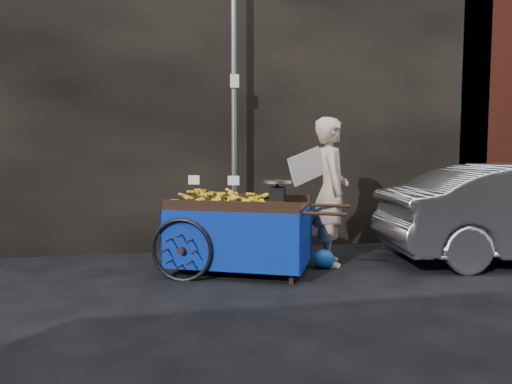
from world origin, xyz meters
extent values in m
plane|color=black|center=(0.00, 0.00, 0.00)|extent=(80.00, 80.00, 0.00)
cube|color=black|center=(-1.00, 2.60, 2.50)|extent=(11.00, 2.00, 5.00)
cube|color=#591E14|center=(5.50, 2.60, 2.50)|extent=(3.00, 2.00, 5.00)
cylinder|color=slate|center=(0.30, 1.30, 2.00)|extent=(0.08, 0.08, 4.00)
cube|color=white|center=(0.30, 1.25, 2.40)|extent=(0.12, 0.02, 0.18)
cube|color=black|center=(0.20, 0.24, 0.78)|extent=(1.83, 1.54, 0.06)
cube|color=black|center=(0.39, 0.65, 0.85)|extent=(1.44, 0.69, 0.10)
cube|color=black|center=(0.00, -0.18, 0.85)|extent=(1.44, 0.69, 0.10)
cube|color=black|center=(0.66, -0.41, 0.39)|extent=(0.06, 0.06, 0.78)
cube|color=black|center=(0.98, 0.31, 0.39)|extent=(0.06, 0.06, 0.78)
cylinder|color=black|center=(0.97, -0.55, 0.78)|extent=(0.46, 0.24, 0.04)
cylinder|color=black|center=(1.29, 0.16, 0.78)|extent=(0.46, 0.24, 0.04)
torus|color=black|center=(-0.51, -0.02, 0.34)|extent=(0.69, 0.35, 0.73)
torus|color=black|center=(-0.07, 0.94, 0.34)|extent=(0.69, 0.35, 0.73)
cylinder|color=black|center=(-0.29, 0.46, 0.34)|extent=(0.50, 1.02, 0.05)
cube|color=navy|center=(-0.01, -0.22, 0.45)|extent=(1.47, 0.69, 0.67)
cube|color=navy|center=(0.40, 0.69, 0.45)|extent=(1.47, 0.69, 0.67)
cube|color=navy|center=(-0.53, 0.57, 0.45)|extent=(0.44, 0.93, 0.67)
cube|color=navy|center=(0.92, -0.09, 0.45)|extent=(0.44, 0.93, 0.67)
cube|color=black|center=(0.62, 0.10, 0.95)|extent=(0.22, 0.20, 0.16)
cylinder|color=silver|center=(0.62, 0.10, 1.09)|extent=(0.44, 0.44, 0.03)
cube|color=white|center=(-0.34, 0.36, 1.11)|extent=(0.13, 0.07, 0.11)
cube|color=white|center=(0.11, 0.16, 1.11)|extent=(0.13, 0.07, 0.11)
imported|color=tan|center=(1.40, 0.41, 0.94)|extent=(0.57, 0.76, 1.87)
cube|color=silver|center=(1.04, 0.31, 1.26)|extent=(0.55, 0.23, 0.50)
ellipsoid|color=blue|center=(1.24, 0.19, 0.12)|extent=(0.26, 0.21, 0.24)
camera|label=1|loc=(-0.80, -5.58, 1.48)|focal=35.00mm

